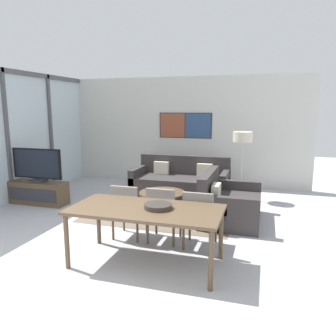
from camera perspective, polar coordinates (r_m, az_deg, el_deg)
The scene contains 15 objects.
ground_plane at distance 4.02m, azimuth -21.93°, elevation -20.16°, with size 24.00×24.00×0.00m, color #B2B2B7.
wall_back at distance 8.74m, azimuth 1.66°, elevation 6.49°, with size 6.81×0.09×2.80m.
window_wall_left at distance 7.59m, azimuth -26.42°, elevation 5.81°, with size 0.07×5.77×2.80m.
area_rug at distance 6.44m, azimuth -0.99°, elevation -7.64°, with size 2.74×2.03×0.01m.
tv_console at distance 7.44m, azimuth -21.56°, elevation -4.02°, with size 1.23×0.41×0.48m.
television at distance 7.32m, azimuth -21.86°, elevation 0.44°, with size 1.14×0.20×0.70m.
sofa_main at distance 7.72m, azimuth 2.29°, elevation -2.51°, with size 2.21×0.99×0.87m.
sofa_side at distance 6.01m, azimuth 10.14°, elevation -6.39°, with size 0.99×1.40×0.87m.
coffee_table at distance 6.35m, azimuth -1.00°, elevation -5.07°, with size 0.89×0.89×0.40m.
dining_table at distance 4.20m, azimuth -3.87°, elevation -7.84°, with size 1.93×0.93×0.75m.
dining_chair_left at distance 5.09m, azimuth -7.00°, elevation -6.98°, with size 0.46×0.46×0.86m.
dining_chair_centre at distance 4.90m, azimuth -0.89°, elevation -7.58°, with size 0.46×0.46×0.86m.
dining_chair_right at distance 4.72m, azimuth 5.49°, elevation -8.36°, with size 0.46×0.46×0.86m.
fruit_bowl at distance 4.14m, azimuth -1.74°, elevation -6.62°, with size 0.35×0.35×0.06m.
floor_lamp at distance 7.29m, azimuth 12.85°, elevation 4.66°, with size 0.42×0.42×1.49m.
Camera 1 is at (2.27, -2.66, 1.99)m, focal length 35.00 mm.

